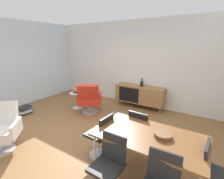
# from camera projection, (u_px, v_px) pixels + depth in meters

# --- Properties ---
(ground_plane) EXTENTS (8.32, 8.32, 0.00)m
(ground_plane) POSITION_uv_depth(u_px,v_px,m) (85.00, 135.00, 3.73)
(ground_plane) COLOR olive
(wall_back) EXTENTS (6.80, 0.12, 2.80)m
(wall_back) POSITION_uv_depth(u_px,v_px,m) (134.00, 63.00, 5.46)
(wall_back) COLOR silver
(wall_back) RESTS_ON ground_plane
(wall_window_left) EXTENTS (0.12, 5.60, 2.80)m
(wall_window_left) POSITION_uv_depth(u_px,v_px,m) (5.00, 65.00, 4.99)
(wall_window_left) COLOR silver
(wall_window_left) RESTS_ON ground_plane
(sideboard) EXTENTS (1.60, 0.45, 0.72)m
(sideboard) POSITION_uv_depth(u_px,v_px,m) (140.00, 94.00, 5.29)
(sideboard) COLOR olive
(sideboard) RESTS_ON ground_plane
(vase_cobalt) EXTENTS (0.11, 0.11, 0.28)m
(vase_cobalt) POSITION_uv_depth(u_px,v_px,m) (142.00, 84.00, 5.16)
(vase_cobalt) COLOR black
(vase_cobalt) RESTS_ON sideboard
(dining_table) EXTENTS (1.60, 0.90, 0.74)m
(dining_table) POSITION_uv_depth(u_px,v_px,m) (149.00, 137.00, 2.40)
(dining_table) COLOR brown
(dining_table) RESTS_ON ground_plane
(wooden_bowl_on_table) EXTENTS (0.26, 0.26, 0.06)m
(wooden_bowl_on_table) POSITION_uv_depth(u_px,v_px,m) (163.00, 135.00, 2.32)
(wooden_bowl_on_table) COLOR brown
(wooden_bowl_on_table) RESTS_ON dining_table
(dining_chair_back_left) EXTENTS (0.42, 0.44, 0.86)m
(dining_chair_back_left) POSITION_uv_depth(u_px,v_px,m) (140.00, 128.00, 3.09)
(dining_chair_back_left) COLOR black
(dining_chair_back_left) RESTS_ON ground_plane
(dining_chair_far_end) EXTENTS (0.45, 0.43, 0.86)m
(dining_chair_far_end) POSITION_uv_depth(u_px,v_px,m) (216.00, 174.00, 2.01)
(dining_chair_far_end) COLOR black
(dining_chair_far_end) RESTS_ON ground_plane
(dining_chair_front_left) EXTENTS (0.41, 0.43, 0.86)m
(dining_chair_front_left) POSITION_uv_depth(u_px,v_px,m) (109.00, 164.00, 2.18)
(dining_chair_front_left) COLOR black
(dining_chair_front_left) RESTS_ON ground_plane
(dining_chair_near_window) EXTENTS (0.44, 0.42, 0.86)m
(dining_chair_near_window) POSITION_uv_depth(u_px,v_px,m) (101.00, 134.00, 2.91)
(dining_chair_near_window) COLOR black
(dining_chair_near_window) RESTS_ON ground_plane
(lounge_chair_red) EXTENTS (0.90, 0.89, 0.95)m
(lounge_chair_red) POSITION_uv_depth(u_px,v_px,m) (89.00, 98.00, 4.82)
(lounge_chair_red) COLOR red
(lounge_chair_red) RESTS_ON ground_plane
(side_table_round) EXTENTS (0.44, 0.44, 0.52)m
(side_table_round) POSITION_uv_depth(u_px,v_px,m) (77.00, 98.00, 5.25)
(side_table_round) COLOR white
(side_table_round) RESTS_ON ground_plane
(fruit_bowl) EXTENTS (0.20, 0.20, 0.11)m
(fruit_bowl) POSITION_uv_depth(u_px,v_px,m) (76.00, 91.00, 5.18)
(fruit_bowl) COLOR #262628
(fruit_bowl) RESTS_ON side_table_round
(magazine_stack) EXTENTS (0.33, 0.40, 0.23)m
(magazine_stack) POSITION_uv_depth(u_px,v_px,m) (24.00, 110.00, 4.84)
(magazine_stack) COLOR #262626
(magazine_stack) RESTS_ON ground_plane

